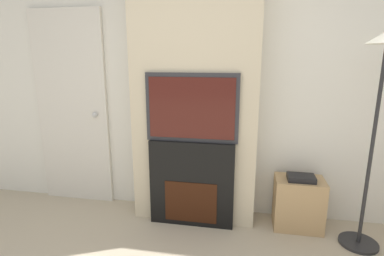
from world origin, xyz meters
TOP-DOWN VIEW (x-y plane):
  - wall_back at (0.00, 2.03)m, footprint 6.00×0.06m
  - chimney_breast at (0.00, 1.84)m, footprint 1.19×0.31m
  - fireplace at (0.00, 1.68)m, footprint 0.81×0.15m
  - television at (0.00, 1.68)m, footprint 0.85×0.07m
  - floor_lamp at (1.50, 1.60)m, footprint 0.32×0.32m
  - media_stand at (1.01, 1.79)m, footprint 0.45×0.30m
  - entry_door at (-1.38, 1.97)m, footprint 0.81×0.09m

SIDE VIEW (x-z plane):
  - media_stand at x=1.01m, z-range -0.02..0.52m
  - fireplace at x=0.00m, z-range 0.00..0.83m
  - entry_door at x=-1.38m, z-range 0.00..2.09m
  - television at x=0.00m, z-range 0.84..1.47m
  - floor_lamp at x=1.50m, z-range 0.41..2.21m
  - wall_back at x=0.00m, z-range 0.00..2.70m
  - chimney_breast at x=0.00m, z-range 0.00..2.70m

